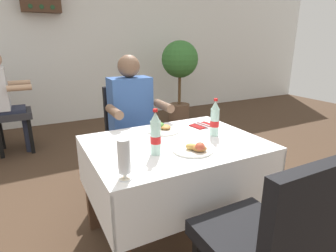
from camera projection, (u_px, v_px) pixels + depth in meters
ground_plane at (159, 236)px, 2.00m from camera, size 11.00×11.00×0.00m
back_wall at (66, 31)px, 4.48m from camera, size 11.00×0.12×3.05m
main_dining_table at (175, 165)px, 1.86m from camera, size 1.13×0.85×0.73m
chair_far_diner_seat at (133, 132)px, 2.55m from camera, size 0.44×0.50×0.97m
chair_near_camera_side at (267, 240)px, 1.17m from camera, size 0.44×0.50×0.97m
seated_diner_far at (133, 119)px, 2.40m from camera, size 0.50×0.46×1.26m
plate_near_camera at (195, 149)px, 1.64m from camera, size 0.25×0.25×0.07m
plate_far_diner at (162, 128)px, 2.02m from camera, size 0.23×0.23×0.06m
beer_glass_left at (124, 159)px, 1.28m from camera, size 0.07×0.07×0.20m
cola_bottle_primary at (156, 135)px, 1.57m from camera, size 0.06×0.06×0.27m
cola_bottle_secondary at (215, 119)px, 1.89m from camera, size 0.06×0.06×0.26m
napkin_cutlery_set at (202, 125)px, 2.13m from camera, size 0.19×0.20×0.01m
background_chair_right at (3, 110)px, 3.35m from camera, size 0.50×0.44×0.97m
background_patron at (5, 97)px, 3.33m from camera, size 0.46×0.50×1.26m
potted_plant_corner at (180, 67)px, 4.69m from camera, size 0.62×0.62×1.38m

